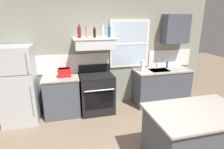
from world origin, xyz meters
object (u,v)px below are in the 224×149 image
object	(u,v)px
toaster	(64,72)
bottle_blue_liqueur	(109,32)
bottle_clear_tall	(103,31)
paper_towel_roll	(143,66)
bottle_balsamic_dark	(94,33)
bottle_rose_pink	(87,32)
kitchen_island	(195,139)
refrigerator	(18,85)
bottle_red_label_wine	(79,32)
dish_soap_bottle	(167,65)
stove_range	(97,93)

from	to	relation	value
toaster	bottle_blue_liqueur	xyz separation A→B (m)	(1.02, -0.01, 0.86)
bottle_clear_tall	paper_towel_roll	bearing A→B (deg)	-0.75
bottle_balsamic_dark	bottle_clear_tall	bearing A→B (deg)	-1.27
bottle_clear_tall	toaster	bearing A→B (deg)	-179.91
toaster	bottle_clear_tall	size ratio (longest dim) A/B	0.94
bottle_rose_pink	kitchen_island	world-z (taller)	bottle_rose_pink
bottle_balsamic_dark	bottle_clear_tall	size ratio (longest dim) A/B	0.77
refrigerator	bottle_red_label_wine	xyz separation A→B (m)	(1.32, 0.12, 1.05)
bottle_red_label_wine	kitchen_island	size ratio (longest dim) A/B	0.21
dish_soap_bottle	bottle_rose_pink	bearing A→B (deg)	-177.63
bottle_red_label_wine	paper_towel_roll	world-z (taller)	bottle_red_label_wine
bottle_red_label_wine	toaster	bearing A→B (deg)	-172.15
stove_range	bottle_blue_liqueur	distance (m)	1.44
stove_range	bottle_blue_liqueur	xyz separation A→B (m)	(0.32, 0.04, 1.40)
refrigerator	dish_soap_bottle	world-z (taller)	refrigerator
stove_range	paper_towel_roll	world-z (taller)	paper_towel_roll
refrigerator	kitchen_island	distance (m)	3.43
bottle_red_label_wine	bottle_blue_liqueur	world-z (taller)	bottle_red_label_wine
bottle_blue_liqueur	toaster	bearing A→B (deg)	179.69
toaster	bottle_clear_tall	xyz separation A→B (m)	(0.88, 0.00, 0.87)
bottle_red_label_wine	paper_towel_roll	distance (m)	1.70
refrigerator	paper_towel_roll	bearing A→B (deg)	1.23
paper_towel_roll	dish_soap_bottle	bearing A→B (deg)	7.85
refrigerator	bottle_balsamic_dark	size ratio (longest dim) A/B	6.70
refrigerator	stove_range	xyz separation A→B (m)	(1.65, 0.02, -0.35)
bottle_red_label_wine	refrigerator	bearing A→B (deg)	-174.66
stove_range	bottle_rose_pink	world-z (taller)	bottle_rose_pink
refrigerator	bottle_red_label_wine	distance (m)	1.69
refrigerator	bottle_clear_tall	size ratio (longest dim) A/B	5.19
bottle_rose_pink	bottle_blue_liqueur	bearing A→B (deg)	-1.07
refrigerator	toaster	distance (m)	0.97
bottle_clear_tall	bottle_blue_liqueur	distance (m)	0.15
bottle_balsamic_dark	bottle_blue_liqueur	distance (m)	0.33
bottle_rose_pink	kitchen_island	size ratio (longest dim) A/B	0.20
refrigerator	kitchen_island	world-z (taller)	refrigerator
bottle_red_label_wine	dish_soap_bottle	bearing A→B (deg)	0.96
bottle_red_label_wine	dish_soap_bottle	distance (m)	2.38
stove_range	bottle_rose_pink	xyz separation A→B (m)	(-0.17, 0.05, 1.40)
bottle_rose_pink	bottle_clear_tall	bearing A→B (deg)	-0.37
stove_range	bottle_clear_tall	distance (m)	1.42
bottle_blue_liqueur	dish_soap_bottle	world-z (taller)	bottle_blue_liqueur
bottle_balsamic_dark	paper_towel_roll	size ratio (longest dim) A/B	0.90
toaster	bottle_rose_pink	distance (m)	1.01
refrigerator	bottle_red_label_wine	world-z (taller)	bottle_red_label_wine
stove_range	kitchen_island	xyz separation A→B (m)	(1.09, -2.06, -0.01)
bottle_balsamic_dark	bottle_blue_liqueur	bearing A→B (deg)	-1.92
toaster	bottle_rose_pink	size ratio (longest dim) A/B	1.06
bottle_blue_liqueur	kitchen_island	xyz separation A→B (m)	(0.77, -2.10, -1.41)
bottle_blue_liqueur	paper_towel_roll	bearing A→B (deg)	-0.40
refrigerator	bottle_rose_pink	size ratio (longest dim) A/B	5.80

